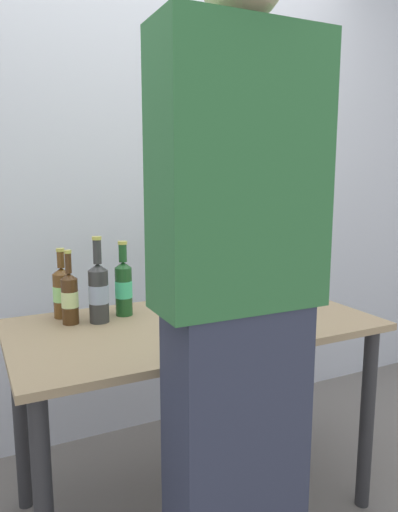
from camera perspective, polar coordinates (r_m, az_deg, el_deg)
The scene contains 10 objects.
ground_plane at distance 2.19m, azimuth -0.59°, elevation -27.46°, with size 8.00×8.00×0.00m, color slate.
desk at distance 1.87m, azimuth -0.62°, elevation -11.13°, with size 1.34×0.72×0.77m.
laptop at distance 2.06m, azimuth 5.67°, elevation -4.15°, with size 0.37×0.34×0.24m.
beer_bottle_amber at distance 1.84m, azimuth -15.13°, elevation -4.72°, with size 0.06×0.06×0.28m.
beer_bottle_dark at distance 1.93m, azimuth -15.98°, elevation -4.05°, with size 0.07×0.07×0.27m.
beer_bottle_brown at distance 1.83m, azimuth -11.87°, elevation -4.07°, with size 0.07×0.07×0.33m.
beer_bottle_green at distance 1.90m, azimuth -8.96°, elevation -3.59°, with size 0.07×0.07×0.30m.
person_figure at distance 1.24m, azimuth 4.61°, elevation -6.34°, with size 0.43×0.28×1.91m.
coffee_mug at distance 1.68m, azimuth 5.57°, elevation -7.69°, with size 0.12×0.09×0.10m.
back_wall at distance 2.44m, azimuth -8.33°, elevation 9.07°, with size 6.00×0.10×2.60m, color silver.
Camera 1 is at (-0.75, -1.57, 1.33)m, focal length 33.60 mm.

